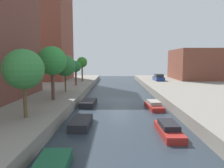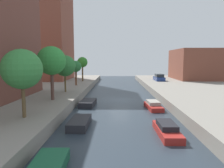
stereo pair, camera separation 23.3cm
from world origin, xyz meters
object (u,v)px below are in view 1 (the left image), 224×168
street_tree_0 (24,69)px  street_tree_2 (65,66)px  moored_boat_right_2 (154,105)px  moored_boat_right_1 (169,130)px  street_tree_3 (76,67)px  moored_boat_left_2 (89,103)px  low_block_right (196,64)px  moored_boat_left_1 (81,123)px  apartment_tower_far (45,30)px  street_tree_1 (52,61)px  street_tree_4 (82,63)px  parked_car (159,78)px

street_tree_0 → street_tree_2: street_tree_0 is taller
street_tree_0 → moored_boat_right_2: bearing=33.2°
moored_boat_right_1 → street_tree_3: bearing=116.9°
moored_boat_left_2 → moored_boat_right_2: 7.39m
low_block_right → moored_boat_left_1: bearing=-124.1°
apartment_tower_far → low_block_right: 34.84m
street_tree_1 → street_tree_3: 13.02m
street_tree_4 → moored_boat_right_1: 29.67m
parked_car → moored_boat_right_1: bearing=-100.7°
street_tree_0 → street_tree_1: size_ratio=0.88×
street_tree_0 → street_tree_2: 12.44m
street_tree_4 → parked_car: size_ratio=1.08×
apartment_tower_far → street_tree_2: apartment_tower_far is taller
street_tree_1 → street_tree_4: 19.88m
street_tree_0 → street_tree_2: (0.00, 12.44, -0.07)m
apartment_tower_far → street_tree_3: 16.11m
low_block_right → moored_boat_right_2: (-14.42, -25.33, -4.02)m
street_tree_1 → moored_boat_left_2: street_tree_1 is taller
moored_boat_left_1 → moored_boat_right_2: 9.29m
apartment_tower_far → moored_boat_right_2: apartment_tower_far is taller
moored_boat_left_1 → moored_boat_left_2: size_ratio=1.00×
street_tree_2 → moored_boat_left_2: 6.84m
apartment_tower_far → parked_car: bearing=-5.8°
street_tree_2 → parked_car: street_tree_2 is taller
street_tree_0 → street_tree_4: bearing=90.0°
apartment_tower_far → street_tree_0: apartment_tower_far is taller
moored_boat_right_2 → street_tree_1: bearing=-178.6°
street_tree_2 → parked_car: (15.91, 16.06, -2.91)m
street_tree_0 → moored_boat_left_1: (3.95, 0.92, -4.25)m
street_tree_3 → parked_car: bearing=28.6°
low_block_right → street_tree_3: bearing=-153.5°
street_tree_3 → street_tree_2: bearing=-90.0°
low_block_right → moored_boat_left_2: bearing=-132.0°
street_tree_2 → parked_car: 22.79m
street_tree_0 → moored_boat_left_1: 5.88m
street_tree_1 → moored_boat_right_1: size_ratio=1.47×
apartment_tower_far → street_tree_4: 11.97m
street_tree_1 → street_tree_3: bearing=90.0°
low_block_right → moored_boat_right_1: (-14.88, -33.14, -4.01)m
moored_boat_left_2 → street_tree_3: bearing=107.4°
moored_boat_left_1 → moored_boat_right_2: (6.92, 6.20, 0.03)m
apartment_tower_far → moored_boat_right_2: size_ratio=5.80×
street_tree_2 → moored_boat_right_2: street_tree_2 is taller
apartment_tower_far → low_block_right: size_ratio=1.84×
apartment_tower_far → street_tree_1: bearing=-70.2°
street_tree_1 → parked_car: street_tree_1 is taller
low_block_right → street_tree_4: low_block_right is taller
street_tree_4 → moored_boat_left_1: street_tree_4 is taller
low_block_right → moored_boat_left_2: size_ratio=3.51×
street_tree_3 → moored_boat_left_2: 12.60m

